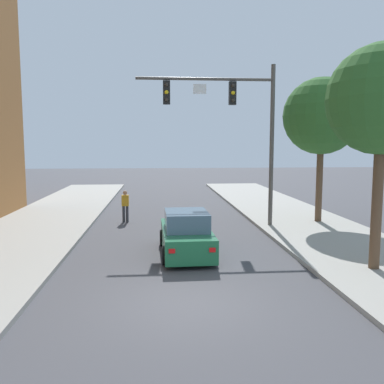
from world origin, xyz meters
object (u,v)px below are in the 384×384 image
Objects in this scene: pedestrian_crossing_road at (125,205)px; street_tree_nearest at (382,100)px; car_lead_green at (186,235)px; street_tree_second at (322,117)px; traffic_signal_mast at (234,115)px.

street_tree_nearest is at bearing -47.49° from pedestrian_crossing_road.
street_tree_nearest is (5.68, -2.66, 4.56)m from car_lead_green.
street_tree_nearest is 7.94m from street_tree_second.
street_tree_second reaches higher than street_tree_nearest.
pedestrian_crossing_road is 10.74m from street_tree_second.
pedestrian_crossing_road reaches higher than car_lead_green.
street_tree_nearest reaches higher than pedestrian_crossing_road.
street_tree_nearest is at bearing -25.14° from car_lead_green.
traffic_signal_mast is 4.53m from street_tree_second.
street_tree_second is (1.35, 7.83, 0.06)m from street_tree_nearest.
pedestrian_crossing_road is at bearing 132.51° from street_tree_nearest.
traffic_signal_mast is at bearing 60.09° from car_lead_green.
traffic_signal_mast is at bearing 113.73° from street_tree_nearest.
car_lead_green is 9.86m from street_tree_second.
traffic_signal_mast reaches higher than car_lead_green.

